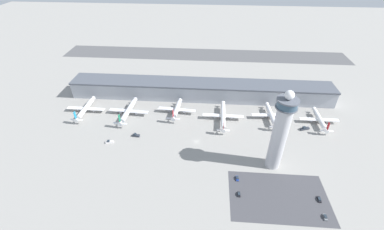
# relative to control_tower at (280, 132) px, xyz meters

# --- Properties ---
(ground_plane) EXTENTS (1000.00, 1000.00, 0.00)m
(ground_plane) POSITION_rel_control_tower_xyz_m (-57.42, 21.41, -31.18)
(ground_plane) COLOR gray
(terminal_building) EXTENTS (264.46, 25.00, 17.97)m
(terminal_building) POSITION_rel_control_tower_xyz_m (-57.42, 91.41, -22.10)
(terminal_building) COLOR #A3A8B2
(terminal_building) RESTS_ON ground
(runway_strip) EXTENTS (396.69, 44.00, 0.01)m
(runway_strip) POSITION_rel_control_tower_xyz_m (-57.42, 208.68, -31.18)
(runway_strip) COLOR #515154
(runway_strip) RESTS_ON ground
(control_tower) EXTENTS (14.11, 14.11, 63.23)m
(control_tower) POSITION_rel_control_tower_xyz_m (0.00, 0.00, 0.00)
(control_tower) COLOR #BCBCC1
(control_tower) RESTS_ON ground
(parking_lot_surface) EXTENTS (64.00, 40.00, 0.01)m
(parking_lot_surface) POSITION_rel_control_tower_xyz_m (-0.77, -28.83, -31.18)
(parking_lot_surface) COLOR #424247
(parking_lot_surface) RESTS_ON ground
(airplane_gate_alpha) EXTENTS (36.90, 39.29, 13.04)m
(airplane_gate_alpha) POSITION_rel_control_tower_xyz_m (-165.92, 56.44, -27.02)
(airplane_gate_alpha) COLOR white
(airplane_gate_alpha) RESTS_ON ground
(airplane_gate_bravo) EXTENTS (37.77, 42.63, 14.10)m
(airplane_gate_bravo) POSITION_rel_control_tower_xyz_m (-123.86, 55.09, -26.59)
(airplane_gate_bravo) COLOR silver
(airplane_gate_bravo) RESTS_ON ground
(airplane_gate_charlie) EXTENTS (35.97, 33.58, 14.10)m
(airplane_gate_charlie) POSITION_rel_control_tower_xyz_m (-78.69, 60.93, -26.50)
(airplane_gate_charlie) COLOR silver
(airplane_gate_charlie) RESTS_ON ground
(airplane_gate_delta) EXTENTS (37.43, 45.05, 13.22)m
(airplane_gate_delta) POSITION_rel_control_tower_xyz_m (-35.15, 53.71, -26.53)
(airplane_gate_delta) COLOR white
(airplane_gate_delta) RESTS_ON ground
(airplane_gate_echo) EXTENTS (35.20, 37.76, 13.17)m
(airplane_gate_echo) POSITION_rel_control_tower_xyz_m (9.03, 58.69, -26.91)
(airplane_gate_echo) COLOR white
(airplane_gate_echo) RESTS_ON ground
(airplane_gate_foxtrot) EXTENTS (34.33, 35.35, 12.67)m
(airplane_gate_foxtrot) POSITION_rel_control_tower_xyz_m (51.49, 55.12, -27.14)
(airplane_gate_foxtrot) COLOR white
(airplane_gate_foxtrot) RESTS_ON ground
(service_truck_catering) EXTENTS (6.39, 3.56, 2.50)m
(service_truck_catering) POSITION_rel_control_tower_xyz_m (-128.91, 14.91, -30.32)
(service_truck_catering) COLOR black
(service_truck_catering) RESTS_ON ground
(service_truck_fuel) EXTENTS (6.47, 2.97, 2.81)m
(service_truck_fuel) POSITION_rel_control_tower_xyz_m (-109.20, 24.64, -30.21)
(service_truck_fuel) COLOR black
(service_truck_fuel) RESTS_ON ground
(service_truck_baggage) EXTENTS (8.60, 4.78, 3.17)m
(service_truck_baggage) POSITION_rel_control_tower_xyz_m (35.98, 44.63, -30.08)
(service_truck_baggage) COLOR black
(service_truck_baggage) RESTS_ON ground
(car_blue_compact) EXTENTS (1.86, 4.11, 1.53)m
(car_blue_compact) POSITION_rel_control_tower_xyz_m (-26.53, -29.16, -30.59)
(car_blue_compact) COLOR black
(car_blue_compact) RESTS_ON ground
(car_yellow_taxi) EXTENTS (2.05, 4.85, 1.47)m
(car_yellow_taxi) POSITION_rel_control_tower_xyz_m (24.87, -29.27, -30.61)
(car_yellow_taxi) COLOR black
(car_yellow_taxi) RESTS_ON ground
(car_silver_sedan) EXTENTS (1.97, 4.57, 1.59)m
(car_silver_sedan) POSITION_rel_control_tower_xyz_m (24.27, -42.09, -30.56)
(car_silver_sedan) COLOR black
(car_silver_sedan) RESTS_ON ground
(car_maroon_suv) EXTENTS (1.96, 4.54, 1.57)m
(car_maroon_suv) POSITION_rel_control_tower_xyz_m (-26.66, -15.72, -30.57)
(car_maroon_suv) COLOR black
(car_maroon_suv) RESTS_ON ground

